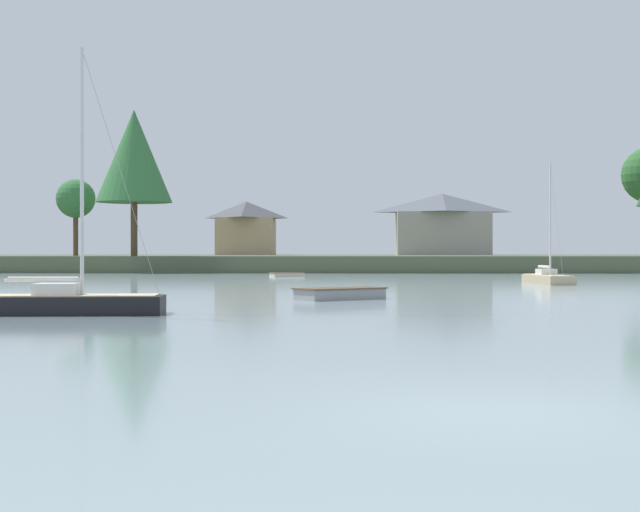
% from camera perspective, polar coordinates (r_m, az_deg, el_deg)
% --- Properties ---
extents(ground_plane, '(431.38, 431.38, 0.00)m').
position_cam_1_polar(ground_plane, '(12.58, 10.27, -9.26)').
color(ground_plane, gray).
extents(far_shore_bank, '(194.12, 55.61, 1.62)m').
position_cam_1_polar(far_shore_bank, '(116.42, 2.31, -0.35)').
color(far_shore_bank, '#4C563D').
rests_on(far_shore_bank, ground).
extents(dinghy_cream, '(3.05, 2.37, 0.49)m').
position_cam_1_polar(dinghy_cream, '(77.10, -2.03, -1.17)').
color(dinghy_cream, beige).
rests_on(dinghy_cream, ground).
extents(dinghy_grey, '(4.23, 3.73, 0.70)m').
position_cam_1_polar(dinghy_grey, '(40.60, 1.23, -2.42)').
color(dinghy_grey, gray).
rests_on(dinghy_grey, ground).
extents(sailboat_sand, '(2.23, 6.25, 8.11)m').
position_cam_1_polar(sailboat_sand, '(62.09, 13.70, -1.48)').
color(sailboat_sand, tan).
rests_on(sailboat_sand, ground).
extents(sailboat_black, '(6.47, 2.38, 9.26)m').
position_cam_1_polar(sailboat_black, '(32.05, -15.21, -3.11)').
color(sailboat_black, black).
rests_on(sailboat_black, ground).
extents(shore_tree_left, '(4.00, 4.00, 7.92)m').
position_cam_1_polar(shore_tree_left, '(99.70, -14.67, 3.37)').
color(shore_tree_left, brown).
rests_on(shore_tree_left, far_shore_bank).
extents(shore_tree_inland_c, '(7.47, 7.47, 14.43)m').
position_cam_1_polar(shore_tree_inland_c, '(94.24, -11.27, 5.98)').
color(shore_tree_inland_c, brown).
rests_on(shore_tree_inland_c, far_shore_bank).
extents(cottage_hillside, '(7.69, 8.82, 6.91)m').
position_cam_1_polar(cottage_hillside, '(121.19, -4.51, 1.75)').
color(cottage_hillside, tan).
rests_on(cottage_hillside, far_shore_bank).
extents(cottage_behind_trees, '(12.47, 6.99, 7.70)m').
position_cam_1_polar(cottage_behind_trees, '(118.09, 7.46, 1.99)').
color(cottage_behind_trees, '#9E998E').
rests_on(cottage_behind_trees, far_shore_bank).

